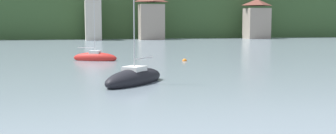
{
  "coord_description": "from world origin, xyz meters",
  "views": [
    {
      "loc": [
        -4.61,
        27.99,
        3.46
      ],
      "look_at": [
        0.0,
        47.42,
        1.35
      ],
      "focal_mm": 43.33,
      "sensor_mm": 36.0,
      "label": 1
    }
  ],
  "objects_px": {
    "shore_building_west": "(93,17)",
    "shore_building_central": "(257,20)",
    "sailboat_mid_1": "(135,78)",
    "shore_building_westcentral": "(151,18)",
    "sailboat_far_7": "(95,58)",
    "mooring_buoy_far": "(185,61)"
  },
  "relations": [
    {
      "from": "shore_building_central",
      "to": "sailboat_mid_1",
      "type": "distance_m",
      "value": 78.36
    },
    {
      "from": "shore_building_central",
      "to": "sailboat_far_7",
      "type": "distance_m",
      "value": 66.08
    },
    {
      "from": "shore_building_west",
      "to": "sailboat_mid_1",
      "type": "height_order",
      "value": "shore_building_west"
    },
    {
      "from": "shore_building_west",
      "to": "mooring_buoy_far",
      "type": "relative_size",
      "value": 23.17
    },
    {
      "from": "shore_building_westcentral",
      "to": "shore_building_central",
      "type": "height_order",
      "value": "shore_building_westcentral"
    },
    {
      "from": "shore_building_west",
      "to": "sailboat_far_7",
      "type": "bearing_deg",
      "value": -92.75
    },
    {
      "from": "mooring_buoy_far",
      "to": "sailboat_mid_1",
      "type": "bearing_deg",
      "value": -116.82
    },
    {
      "from": "shore_building_west",
      "to": "sailboat_mid_1",
      "type": "relative_size",
      "value": 1.36
    },
    {
      "from": "shore_building_central",
      "to": "mooring_buoy_far",
      "type": "xyz_separation_m",
      "value": [
        -33.12,
        -53.79,
        -4.6
      ]
    },
    {
      "from": "shore_building_westcentral",
      "to": "mooring_buoy_far",
      "type": "bearing_deg",
      "value": -97.69
    },
    {
      "from": "shore_building_west",
      "to": "shore_building_westcentral",
      "type": "height_order",
      "value": "shore_building_west"
    },
    {
      "from": "sailboat_far_7",
      "to": "mooring_buoy_far",
      "type": "bearing_deg",
      "value": 9.17
    },
    {
      "from": "shore_building_west",
      "to": "mooring_buoy_far",
      "type": "xyz_separation_m",
      "value": [
        5.71,
        -54.39,
        -5.07
      ]
    },
    {
      "from": "shore_building_westcentral",
      "to": "shore_building_west",
      "type": "bearing_deg",
      "value": 176.18
    },
    {
      "from": "sailboat_mid_1",
      "to": "shore_building_westcentral",
      "type": "bearing_deg",
      "value": -150.09
    },
    {
      "from": "mooring_buoy_far",
      "to": "shore_building_westcentral",
      "type": "bearing_deg",
      "value": 82.31
    },
    {
      "from": "shore_building_west",
      "to": "shore_building_central",
      "type": "xyz_separation_m",
      "value": [
        38.84,
        -0.6,
        -0.47
      ]
    },
    {
      "from": "shore_building_central",
      "to": "mooring_buoy_far",
      "type": "height_order",
      "value": "shore_building_central"
    },
    {
      "from": "shore_building_west",
      "to": "shore_building_central",
      "type": "distance_m",
      "value": 38.85
    },
    {
      "from": "sailboat_far_7",
      "to": "sailboat_mid_1",
      "type": "bearing_deg",
      "value": -59.4
    },
    {
      "from": "shore_building_central",
      "to": "sailboat_mid_1",
      "type": "xyz_separation_m",
      "value": [
        -39.94,
        -67.28,
        -4.28
      ]
    },
    {
      "from": "shore_building_west",
      "to": "sailboat_far_7",
      "type": "height_order",
      "value": "shore_building_west"
    }
  ]
}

